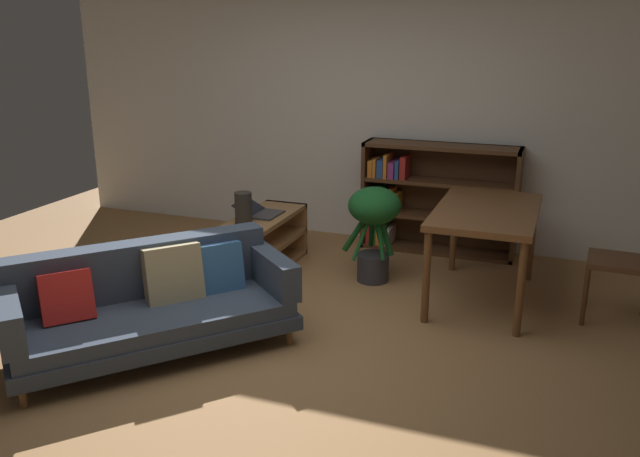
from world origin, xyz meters
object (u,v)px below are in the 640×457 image
(desk_speaker, at_px, (243,208))
(bookshelf, at_px, (429,197))
(dining_table, at_px, (486,219))
(dining_chair_near, at_px, (633,257))
(fabric_couch, at_px, (150,301))
(open_laptop, at_px, (260,212))
(potted_floor_plant, at_px, (374,220))
(media_console, at_px, (262,244))

(desk_speaker, height_order, bookshelf, bookshelf)
(dining_table, xyz_separation_m, dining_chair_near, (1.06, -0.06, -0.16))
(fabric_couch, relative_size, dining_table, 1.49)
(open_laptop, height_order, potted_floor_plant, potted_floor_plant)
(fabric_couch, distance_m, dining_table, 2.60)
(media_console, xyz_separation_m, open_laptop, (-0.04, 0.07, 0.28))
(open_laptop, height_order, dining_chair_near, dining_chair_near)
(fabric_couch, distance_m, desk_speaker, 1.41)
(potted_floor_plant, bearing_deg, dining_chair_near, -4.40)
(potted_floor_plant, height_order, dining_table, potted_floor_plant)
(fabric_couch, bearing_deg, potted_floor_plant, 58.41)
(dining_chair_near, bearing_deg, fabric_couch, -152.73)
(dining_table, bearing_deg, bookshelf, 120.92)
(dining_chair_near, height_order, bookshelf, bookshelf)
(desk_speaker, height_order, potted_floor_plant, potted_floor_plant)
(open_laptop, xyz_separation_m, potted_floor_plant, (1.04, 0.05, 0.01))
(open_laptop, distance_m, desk_speaker, 0.32)
(open_laptop, bearing_deg, desk_speaker, -92.47)
(desk_speaker, relative_size, bookshelf, 0.19)
(media_console, distance_m, dining_chair_near, 3.00)
(fabric_couch, height_order, open_laptop, fabric_couch)
(potted_floor_plant, distance_m, dining_chair_near, 2.00)
(potted_floor_plant, bearing_deg, desk_speaker, -161.60)
(bookshelf, bearing_deg, dining_chair_near, -34.26)
(bookshelf, bearing_deg, desk_speaker, -133.70)
(fabric_couch, height_order, potted_floor_plant, potted_floor_plant)
(potted_floor_plant, height_order, dining_chair_near, dining_chair_near)
(dining_chair_near, bearing_deg, bookshelf, 145.74)
(fabric_couch, bearing_deg, dining_table, 39.40)
(fabric_couch, height_order, bookshelf, bookshelf)
(potted_floor_plant, height_order, bookshelf, bookshelf)
(desk_speaker, bearing_deg, bookshelf, 46.30)
(desk_speaker, height_order, dining_table, desk_speaker)
(media_console, height_order, bookshelf, bookshelf)
(dining_chair_near, distance_m, bookshelf, 2.09)
(open_laptop, distance_m, potted_floor_plant, 1.04)
(fabric_couch, bearing_deg, bookshelf, 64.28)
(desk_speaker, bearing_deg, dining_chair_near, 3.68)
(open_laptop, xyz_separation_m, bookshelf, (1.30, 1.07, -0.01))
(fabric_couch, height_order, dining_table, dining_table)
(fabric_couch, distance_m, media_console, 1.62)
(dining_chair_near, bearing_deg, potted_floor_plant, 175.60)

